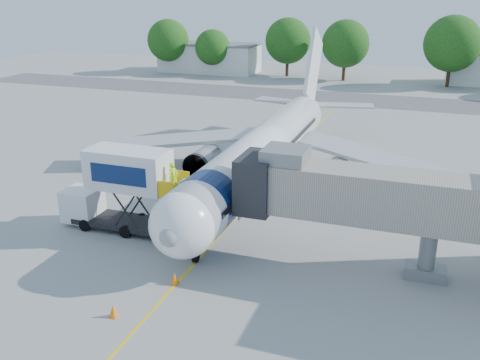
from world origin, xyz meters
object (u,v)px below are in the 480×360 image
(catering_hiloader, at_px, (121,190))
(ground_tug, at_px, (93,348))
(jet_bridge, at_px, (347,194))
(aircraft, at_px, (265,150))

(catering_hiloader, bearing_deg, ground_tug, -64.13)
(ground_tug, bearing_deg, catering_hiloader, 102.01)
(jet_bridge, distance_m, catering_hiloader, 14.34)
(aircraft, distance_m, jet_bridge, 13.77)
(aircraft, distance_m, catering_hiloader, 12.77)
(aircraft, bearing_deg, jet_bridge, -54.30)
(aircraft, relative_size, catering_hiloader, 4.44)
(jet_bridge, relative_size, ground_tug, 3.26)
(catering_hiloader, relative_size, ground_tug, 2.00)
(jet_bridge, bearing_deg, catering_hiloader, -179.99)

